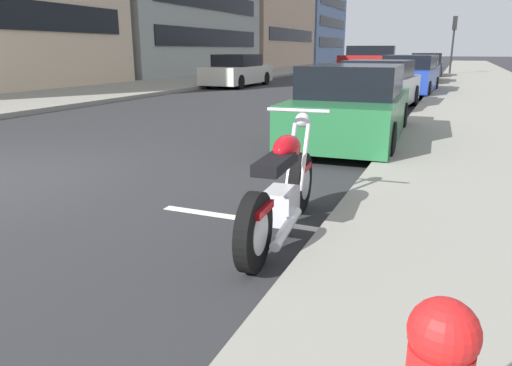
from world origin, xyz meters
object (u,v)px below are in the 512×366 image
Objects in this scene: parked_motorcycle at (282,191)px; traffic_signal_near_corner at (454,32)px; parked_car_across_street at (378,86)px; parked_car_far_down_curb at (419,71)px; parked_car_mid_block at (409,76)px; parked_car_second_in_row at (352,107)px; crossing_truck at (370,58)px; parked_car_behind_motorcycle at (426,66)px; car_opposite_curb at (238,71)px.

parked_motorcycle is 0.59× the size of traffic_signal_near_corner.
parked_car_far_down_curb is (11.30, -0.27, 0.00)m from parked_car_across_street.
parked_car_mid_block reaches higher than parked_car_far_down_curb.
parked_car_second_in_row is at bearing -177.67° from parked_car_mid_block.
crossing_truck is (12.90, 4.60, 0.35)m from parked_car_far_down_curb.
crossing_truck is (6.88, 4.55, 0.33)m from parked_car_behind_motorcycle.
parked_car_far_down_curb is 1.03× the size of parked_car_behind_motorcycle.
crossing_truck is at bearing 18.89° from parked_car_far_down_curb.
car_opposite_curb is (1.24, 7.81, -0.02)m from parked_car_mid_block.
crossing_truck reaches higher than parked_car_behind_motorcycle.
crossing_truck is at bearing 59.88° from traffic_signal_near_corner.
parked_car_behind_motorcycle is at bearing 3.00° from parked_car_mid_block.
parked_car_across_street is at bearing 1.73° from parked_car_second_in_row.
parked_car_second_in_row is 26.28m from traffic_signal_near_corner.
parked_car_second_in_row is 0.97× the size of parked_car_mid_block.
crossing_truck is 17.99m from car_opposite_curb.
parked_car_across_street is at bearing 178.27° from parked_car_mid_block.
parked_car_far_down_curb is at bearing 3.22° from parked_car_mid_block.
parked_car_mid_block is 7.91m from car_opposite_curb.
parked_car_across_street is 0.95× the size of parked_car_mid_block.
parked_motorcycle is 4.84m from parked_car_second_in_row.
parked_car_second_in_row reaches higher than parked_car_across_street.
crossing_truck is (34.39, 5.07, 0.58)m from parked_motorcycle.
parked_car_mid_block reaches higher than car_opposite_curb.
traffic_signal_near_corner is (31.00, -0.79, 2.34)m from parked_motorcycle.
parked_car_behind_motorcycle is (27.51, 0.53, 0.26)m from parked_motorcycle.
parked_car_behind_motorcycle reaches higher than parked_car_far_down_curb.
parked_car_mid_block is (5.26, -0.37, 0.05)m from parked_car_across_street.
parked_car_across_street is at bearing 175.79° from traffic_signal_near_corner.
parked_car_behind_motorcycle is at bearing 159.34° from traffic_signal_near_corner.
parked_motorcycle is at bearing 94.44° from crossing_truck.
parked_car_mid_block reaches higher than parked_motorcycle.
parked_car_behind_motorcycle reaches higher than parked_car_second_in_row.
parked_car_second_in_row is at bearing -172.79° from parked_car_across_street.
car_opposite_curb is at bearing 52.06° from parked_car_across_street.
parked_car_second_in_row is 29.94m from crossing_truck.
parked_car_far_down_curb is at bearing 105.66° from crossing_truck.
parked_car_across_street is 24.59m from crossing_truck.
traffic_signal_near_corner is (9.51, -1.26, 2.11)m from parked_car_far_down_curb.
parked_car_mid_block is 15.73m from traffic_signal_near_corner.
parked_car_far_down_curb is 13.70m from crossing_truck.
crossing_truck is 1.39× the size of traffic_signal_near_corner.
parked_car_second_in_row is 10.62m from parked_car_mid_block.
parked_motorcycle is 0.47× the size of parked_car_mid_block.
car_opposite_curb is at bearing 147.91° from traffic_signal_near_corner.
parked_car_mid_block is at bearing -2.32° from parked_motorcycle.
parked_car_behind_motorcycle reaches higher than parked_car_across_street.
traffic_signal_near_corner reaches higher than parked_motorcycle.
car_opposite_curb is (-4.81, 7.71, 0.03)m from parked_car_far_down_curb.
parked_car_second_in_row is at bearing 95.09° from crossing_truck.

